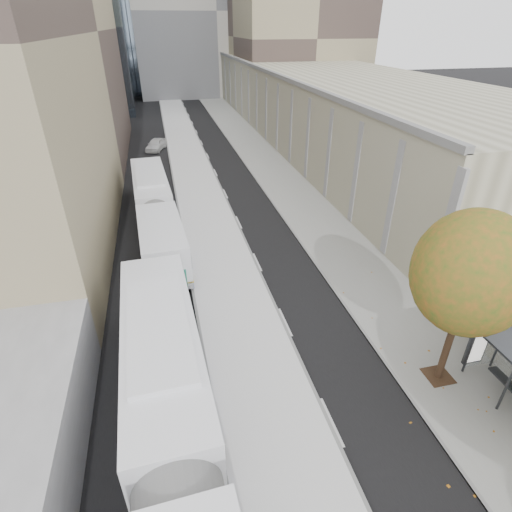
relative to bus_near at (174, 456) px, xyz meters
name	(u,v)px	position (x,y,z in m)	size (l,w,h in m)	color
bus_platform	(201,199)	(3.56, 24.21, -1.68)	(4.25, 150.00, 0.15)	silver
sidewalk	(291,192)	(11.56, 24.21, -1.72)	(4.75, 150.00, 0.08)	gray
building_tan	(305,93)	(22.93, 53.21, 2.24)	(18.00, 92.00, 8.00)	gray
building_far_block	(210,12)	(13.43, 85.21, 13.24)	(30.00, 18.00, 30.00)	gray
tree_c	(471,274)	(11.03, 2.21, 3.49)	(4.20, 4.20, 7.28)	black
bus_near	(174,456)	(0.00, 0.00, 0.00)	(3.61, 19.39, 3.22)	silver
bus_far	(155,210)	(-0.20, 19.32, -0.18)	(3.58, 17.47, 2.89)	silver
distant_car	(156,144)	(0.19, 40.97, -1.08)	(1.60, 3.98, 1.36)	beige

